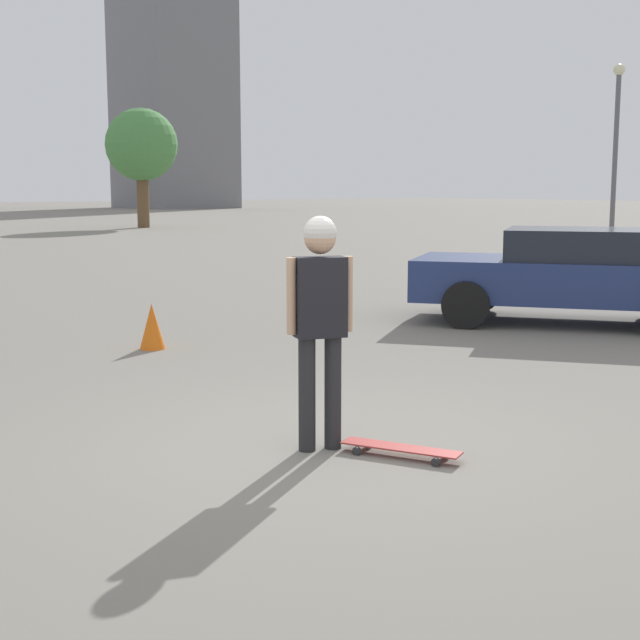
{
  "coord_description": "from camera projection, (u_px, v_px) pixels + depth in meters",
  "views": [
    {
      "loc": [
        5.26,
        -4.12,
        2.02
      ],
      "look_at": [
        0.0,
        0.0,
        1.02
      ],
      "focal_mm": 50.0,
      "sensor_mm": 36.0,
      "label": 1
    }
  ],
  "objects": [
    {
      "name": "ground_plane",
      "position": [
        320.0,
        449.0,
        6.91
      ],
      "size": [
        220.0,
        220.0,
        0.0
      ],
      "primitive_type": "plane",
      "color": "gray"
    },
    {
      "name": "car_parked_near",
      "position": [
        570.0,
        273.0,
        13.16
      ],
      "size": [
        4.74,
        4.14,
        1.4
      ],
      "rotation": [
        0.0,
        0.0,
        -2.52
      ],
      "color": "navy",
      "rests_on": "ground_plane"
    },
    {
      "name": "tree_distant",
      "position": [
        141.0,
        146.0,
        43.47
      ],
      "size": [
        3.52,
        3.52,
        5.8
      ],
      "color": "brown",
      "rests_on": "ground_plane"
    },
    {
      "name": "lamp_post",
      "position": [
        615.0,
        148.0,
        21.8
      ],
      "size": [
        0.28,
        0.28,
        4.95
      ],
      "color": "#59595E",
      "rests_on": "ground_plane"
    },
    {
      "name": "person",
      "position": [
        320.0,
        307.0,
        6.74
      ],
      "size": [
        0.32,
        0.5,
        1.8
      ],
      "rotation": [
        0.0,
        0.0,
        1.22
      ],
      "color": "#262628",
      "rests_on": "ground_plane"
    },
    {
      "name": "skateboard",
      "position": [
        401.0,
        449.0,
        6.71
      ],
      "size": [
        0.92,
        0.57,
        0.08
      ],
      "rotation": [
        0.0,
        0.0,
        -2.7
      ],
      "color": "#A5332D",
      "rests_on": "ground_plane"
    },
    {
      "name": "traffic_cone",
      "position": [
        152.0,
        326.0,
        11.14
      ],
      "size": [
        0.32,
        0.32,
        0.57
      ],
      "color": "orange",
      "rests_on": "ground_plane"
    }
  ]
}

